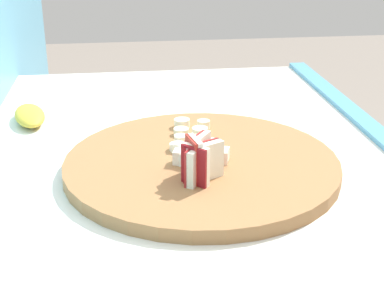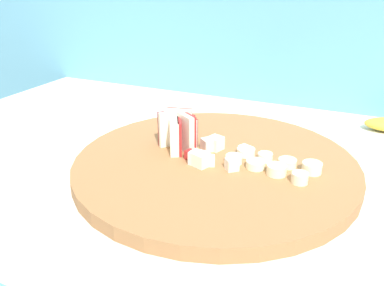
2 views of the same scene
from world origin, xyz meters
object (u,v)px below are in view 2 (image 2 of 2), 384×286
(cutting_board, at_px, (215,165))
(banana_slice_rows, at_px, (274,164))
(apple_dice_pile, at_px, (210,153))
(apple_wedge_fan, at_px, (179,131))

(cutting_board, relative_size, banana_slice_rows, 3.13)
(cutting_board, distance_m, banana_slice_rows, 0.09)
(apple_dice_pile, bearing_deg, apple_wedge_fan, 163.50)
(apple_dice_pile, bearing_deg, banana_slice_rows, 4.70)
(apple_wedge_fan, relative_size, banana_slice_rows, 0.52)
(apple_dice_pile, bearing_deg, cutting_board, 9.87)
(cutting_board, bearing_deg, banana_slice_rows, 4.19)
(apple_dice_pile, relative_size, banana_slice_rows, 0.67)
(cutting_board, relative_size, apple_wedge_fan, 6.04)
(cutting_board, height_order, apple_wedge_fan, apple_wedge_fan)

